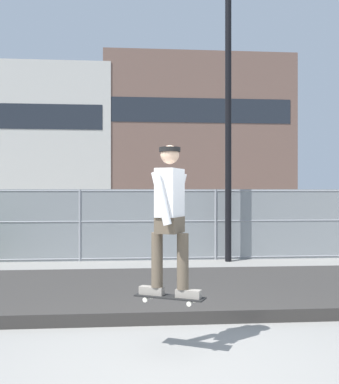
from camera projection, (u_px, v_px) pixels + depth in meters
The scene contains 10 objects.
ground_plane at pixel (177, 365), 4.73m from camera, with size 120.00×120.00×0.00m, color gray.
gravel_berm at pixel (158, 290), 7.87m from camera, with size 10.39×3.54×0.18m, color #33302D.
skateboard at pixel (170, 297), 5.13m from camera, with size 0.81×0.53×0.07m.
skater at pixel (170, 211), 5.13m from camera, with size 0.69×0.62×1.69m.
chain_fence at pixel (149, 225), 11.91m from camera, with size 17.70×0.06×1.85m.
street_lamp at pixel (228, 87), 11.74m from camera, with size 0.44×0.44×7.25m.
parked_car_near at pixel (46, 220), 15.17m from camera, with size 4.51×2.18×1.66m.
parked_car_mid at pixel (248, 220), 15.47m from camera, with size 4.44×2.03×1.66m.
library_building at pixel (18, 141), 51.06m from camera, with size 20.97×12.16×14.88m.
office_block at pixel (194, 137), 52.95m from camera, with size 20.09×12.36×16.26m.
Camera 1 is at (-0.48, -4.70, 1.78)m, focal length 42.98 mm.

